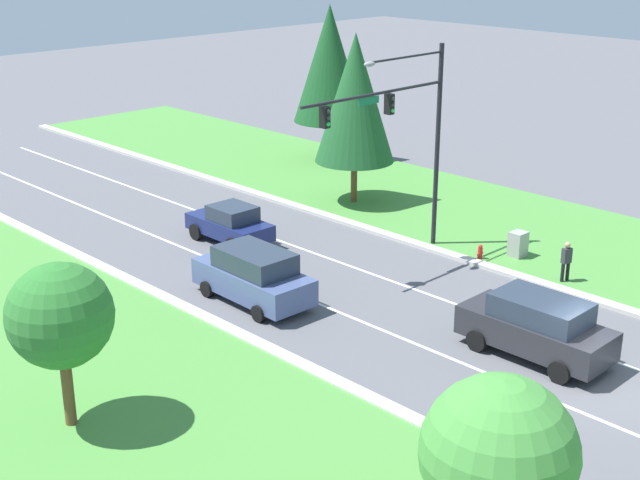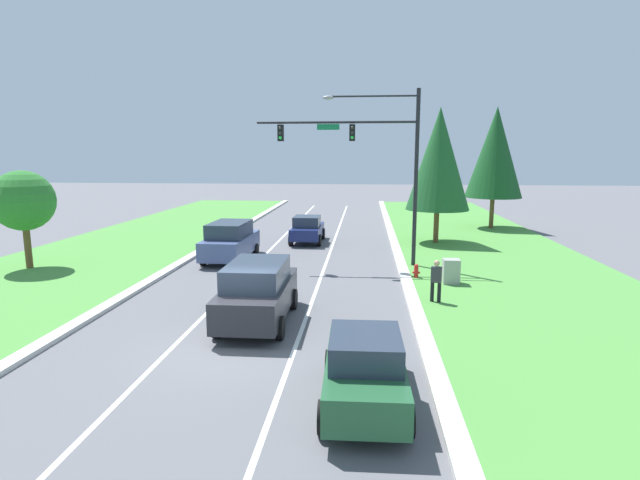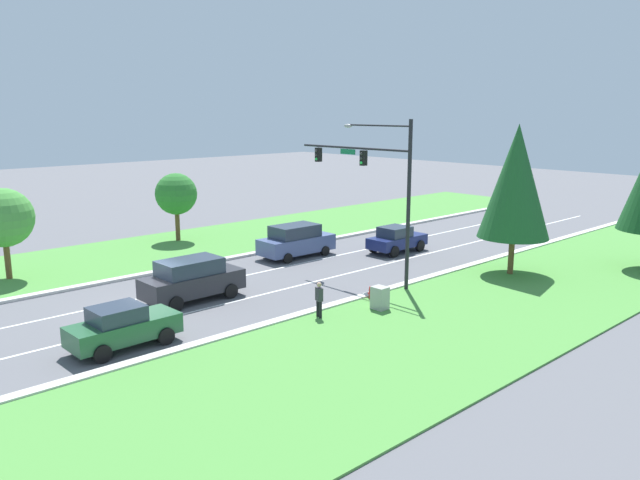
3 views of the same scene
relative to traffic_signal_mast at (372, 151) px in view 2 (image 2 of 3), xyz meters
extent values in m
plane|color=#5B5B60|center=(-4.08, -11.16, -5.75)|extent=(160.00, 160.00, 0.00)
cube|color=beige|center=(1.57, -11.16, -5.68)|extent=(0.50, 90.00, 0.15)
cube|color=beige|center=(-9.73, -11.16, -5.68)|extent=(0.50, 90.00, 0.15)
cube|color=#4C8E3D|center=(6.82, -11.16, -5.71)|extent=(10.00, 90.00, 0.08)
cube|color=white|center=(-5.88, -11.16, -5.75)|extent=(0.14, 81.00, 0.01)
cube|color=white|center=(-2.28, -11.16, -5.75)|extent=(0.14, 81.00, 0.01)
cylinder|color=black|center=(2.17, 0.01, -1.40)|extent=(0.20, 0.20, 8.69)
cylinder|color=black|center=(-1.76, 0.01, 1.38)|extent=(7.85, 0.12, 0.12)
cube|color=#147042|center=(-2.15, 0.01, 1.16)|extent=(1.10, 0.04, 0.28)
cylinder|color=black|center=(0.01, 0.01, 2.60)|extent=(4.32, 0.09, 0.09)
ellipsoid|color=gray|center=(-2.15, 0.01, 2.55)|extent=(0.56, 0.28, 0.20)
cube|color=black|center=(-0.98, 0.01, 0.88)|extent=(0.28, 0.32, 0.80)
sphere|color=#2D2D2D|center=(-0.98, -0.16, 1.11)|extent=(0.16, 0.16, 0.16)
sphere|color=#2D2D2D|center=(-0.98, -0.16, 0.88)|extent=(0.16, 0.16, 0.16)
sphere|color=#23D647|center=(-0.98, -0.16, 0.65)|extent=(0.16, 0.16, 0.16)
cube|color=black|center=(-4.51, 0.01, 0.88)|extent=(0.28, 0.32, 0.80)
sphere|color=#2D2D2D|center=(-4.51, -0.16, 1.11)|extent=(0.16, 0.16, 0.16)
sphere|color=#2D2D2D|center=(-4.51, -0.16, 0.88)|extent=(0.16, 0.16, 0.16)
sphere|color=#23D647|center=(-4.51, -0.16, 0.65)|extent=(0.16, 0.16, 0.16)
cube|color=#28282D|center=(-3.83, -8.97, -4.90)|extent=(2.04, 4.97, 0.97)
cube|color=#283342|center=(-3.83, -9.09, -4.05)|extent=(1.83, 2.99, 0.74)
cylinder|color=black|center=(-2.86, -7.42, -5.39)|extent=(0.25, 0.73, 0.73)
cylinder|color=black|center=(-4.83, -7.44, -5.39)|extent=(0.25, 0.73, 0.73)
cylinder|color=black|center=(-2.84, -10.50, -5.39)|extent=(0.25, 0.73, 0.73)
cylinder|color=black|center=(-4.81, -10.51, -5.39)|extent=(0.25, 0.73, 0.73)
cube|color=#235633|center=(-0.25, -14.25, -5.01)|extent=(1.81, 4.29, 0.79)
cube|color=#283342|center=(-0.24, -14.50, -4.32)|extent=(1.59, 1.95, 0.60)
cylinder|color=black|center=(0.57, -12.91, -5.40)|extent=(0.25, 0.70, 0.70)
cylinder|color=black|center=(-1.12, -12.94, -5.40)|extent=(0.25, 0.70, 0.70)
cylinder|color=black|center=(0.62, -15.55, -5.40)|extent=(0.25, 0.70, 0.70)
cylinder|color=black|center=(-1.06, -15.58, -5.40)|extent=(0.25, 0.70, 0.70)
cube|color=#475684|center=(-7.43, 0.80, -4.95)|extent=(2.14, 4.97, 0.97)
cube|color=#283342|center=(-7.44, 0.68, -4.08)|extent=(1.89, 3.00, 0.77)
cylinder|color=black|center=(-6.41, 2.31, -5.44)|extent=(0.25, 0.63, 0.62)
cylinder|color=black|center=(-8.39, 2.35, -5.44)|extent=(0.25, 0.63, 0.62)
cylinder|color=black|center=(-6.48, -0.75, -5.44)|extent=(0.25, 0.63, 0.62)
cylinder|color=black|center=(-8.46, -0.70, -5.44)|extent=(0.25, 0.63, 0.62)
cube|color=navy|center=(-3.96, 6.50, -5.03)|extent=(1.81, 4.17, 0.70)
cube|color=#283342|center=(-3.96, 6.25, -4.36)|extent=(1.62, 1.88, 0.65)
cylinder|color=black|center=(-3.07, 7.78, -5.38)|extent=(0.25, 0.74, 0.74)
cylinder|color=black|center=(-4.82, 7.79, -5.38)|extent=(0.25, 0.74, 0.74)
cylinder|color=black|center=(-3.09, 5.20, -5.38)|extent=(0.25, 0.74, 0.74)
cylinder|color=black|center=(-4.84, 5.22, -5.38)|extent=(0.25, 0.74, 0.74)
cube|color=#9E9E99|center=(3.45, -3.47, -5.18)|extent=(0.70, 0.60, 1.14)
cylinder|color=black|center=(2.29, -6.30, -5.33)|extent=(0.14, 0.14, 0.84)
cylinder|color=black|center=(2.54, -6.37, -5.33)|extent=(0.14, 0.14, 0.84)
cube|color=#333338|center=(2.41, -6.34, -4.61)|extent=(0.43, 0.32, 0.60)
sphere|color=tan|center=(2.41, -6.34, -4.17)|extent=(0.22, 0.22, 0.22)
cylinder|color=red|center=(2.06, -2.57, -5.48)|extent=(0.20, 0.20, 0.55)
sphere|color=red|center=(2.06, -2.57, -5.14)|extent=(0.18, 0.18, 0.18)
cylinder|color=red|center=(1.94, -2.57, -5.45)|extent=(0.10, 0.09, 0.09)
cylinder|color=red|center=(2.18, -2.57, -5.45)|extent=(0.10, 0.09, 0.09)
cylinder|color=brown|center=(9.22, 13.49, -4.55)|extent=(0.32, 0.32, 2.40)
cone|color=#194C23|center=(9.22, 13.49, -0.04)|extent=(4.14, 4.14, 6.63)
cylinder|color=brown|center=(4.18, 6.71, -4.66)|extent=(0.32, 0.32, 2.17)
cone|color=#1E5628|center=(4.18, 6.71, -0.45)|extent=(3.91, 3.91, 6.25)
cylinder|color=brown|center=(-16.73, -2.28, -4.60)|extent=(0.32, 0.32, 2.30)
sphere|color=#2D752D|center=(-16.73, -2.28, -2.36)|extent=(2.91, 2.91, 2.91)
camera|label=1|loc=(-26.96, -22.68, 7.54)|focal=50.00mm
camera|label=2|loc=(-0.30, -24.88, -0.14)|focal=28.00mm
camera|label=3|loc=(21.88, -24.30, 3.36)|focal=35.00mm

